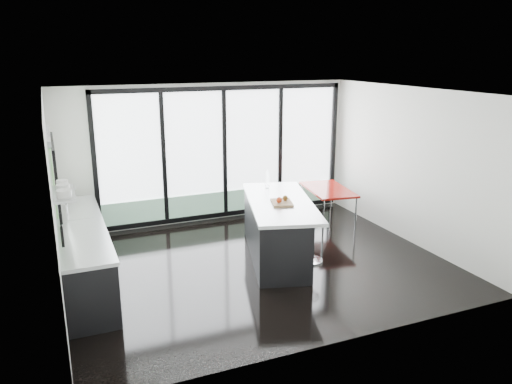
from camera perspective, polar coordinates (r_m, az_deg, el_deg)
name	(u,v)px	position (r m, az deg, el deg)	size (l,w,h in m)	color
floor	(257,264)	(8.33, 0.16, -8.23)	(6.00, 5.00, 0.00)	black
ceiling	(258,92)	(7.63, 0.18, 11.36)	(6.00, 5.00, 0.00)	white
wall_back	(223,159)	(10.23, -3.80, 3.79)	(6.00, 0.09, 2.80)	silver
wall_front	(343,233)	(5.75, 9.92, -4.69)	(6.00, 0.00, 2.80)	silver
wall_left	(54,187)	(7.51, -22.11, 0.52)	(0.26, 5.00, 2.80)	silver
wall_right	(411,166)	(9.41, 17.28, 2.85)	(0.00, 5.00, 2.80)	silver
counter_cabinets	(83,254)	(7.97, -19.15, -6.67)	(0.69, 3.24, 1.36)	black
island	(275,228)	(8.45, 2.21, -4.18)	(1.66, 2.62, 1.29)	black
bar_stool_near	(311,242)	(8.36, 6.27, -5.70)	(0.43, 0.43, 0.68)	silver
bar_stool_far	(279,224)	(9.12, 2.70, -3.64)	(0.45, 0.45, 0.72)	silver
red_table	(327,206)	(10.25, 8.16, -1.56)	(0.77, 1.35, 0.73)	maroon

